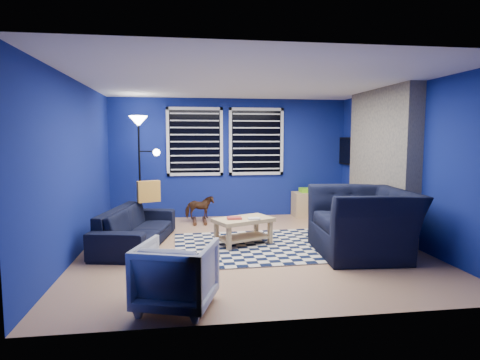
% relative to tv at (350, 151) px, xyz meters
% --- Properties ---
extents(floor, '(5.00, 5.00, 0.00)m').
position_rel_tv_xyz_m(floor, '(-2.45, -2.00, -1.40)').
color(floor, tan).
rests_on(floor, ground).
extents(ceiling, '(5.00, 5.00, 0.00)m').
position_rel_tv_xyz_m(ceiling, '(-2.45, -2.00, 1.10)').
color(ceiling, white).
rests_on(ceiling, wall_back).
extents(wall_back, '(5.00, 0.00, 5.00)m').
position_rel_tv_xyz_m(wall_back, '(-2.45, 0.50, -0.15)').
color(wall_back, navy).
rests_on(wall_back, floor).
extents(wall_left, '(0.00, 5.00, 5.00)m').
position_rel_tv_xyz_m(wall_left, '(-4.95, -2.00, -0.15)').
color(wall_left, navy).
rests_on(wall_left, floor).
extents(wall_right, '(0.00, 5.00, 5.00)m').
position_rel_tv_xyz_m(wall_right, '(0.05, -2.00, -0.15)').
color(wall_right, navy).
rests_on(wall_right, floor).
extents(fireplace, '(0.65, 2.00, 2.50)m').
position_rel_tv_xyz_m(fireplace, '(-0.09, -1.50, -0.20)').
color(fireplace, gray).
rests_on(fireplace, floor).
extents(window_left, '(1.17, 0.06, 1.42)m').
position_rel_tv_xyz_m(window_left, '(-3.20, 0.46, 0.20)').
color(window_left, black).
rests_on(window_left, wall_back).
extents(window_right, '(1.17, 0.06, 1.42)m').
position_rel_tv_xyz_m(window_right, '(-1.90, 0.46, 0.20)').
color(window_right, black).
rests_on(window_right, wall_back).
extents(tv, '(0.07, 1.00, 0.58)m').
position_rel_tv_xyz_m(tv, '(0.00, 0.00, 0.00)').
color(tv, black).
rests_on(tv, wall_right).
extents(rug, '(2.55, 2.07, 0.02)m').
position_rel_tv_xyz_m(rug, '(-2.33, -1.99, -1.39)').
color(rug, black).
rests_on(rug, floor).
extents(sofa, '(2.12, 1.17, 0.59)m').
position_rel_tv_xyz_m(sofa, '(-4.18, -1.64, -1.11)').
color(sofa, black).
rests_on(sofa, floor).
extents(armchair_big, '(1.54, 1.36, 0.95)m').
position_rel_tv_xyz_m(armchair_big, '(-0.89, -2.59, -0.93)').
color(armchair_big, black).
rests_on(armchair_big, floor).
extents(armchair_bent, '(0.90, 0.92, 0.66)m').
position_rel_tv_xyz_m(armchair_bent, '(-3.52, -4.08, -1.07)').
color(armchair_bent, gray).
rests_on(armchair_bent, floor).
extents(rocking_horse, '(0.31, 0.58, 0.47)m').
position_rel_tv_xyz_m(rocking_horse, '(-3.14, -0.08, -1.10)').
color(rocking_horse, '#442116').
rests_on(rocking_horse, floor).
extents(coffee_table, '(1.02, 0.83, 0.44)m').
position_rel_tv_xyz_m(coffee_table, '(-2.52, -1.84, -1.09)').
color(coffee_table, tan).
rests_on(coffee_table, rug).
extents(cabinet, '(0.63, 0.42, 0.61)m').
position_rel_tv_xyz_m(cabinet, '(-0.81, 0.25, -1.13)').
color(cabinet, tan).
rests_on(cabinet, floor).
extents(floor_lamp, '(0.57, 0.35, 2.09)m').
position_rel_tv_xyz_m(floor_lamp, '(-4.25, -0.10, 0.31)').
color(floor_lamp, black).
rests_on(floor_lamp, floor).
extents(throw_pillow, '(0.40, 0.25, 0.36)m').
position_rel_tv_xyz_m(throw_pillow, '(-4.03, -1.03, -0.63)').
color(throw_pillow, gold).
rests_on(throw_pillow, sofa).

